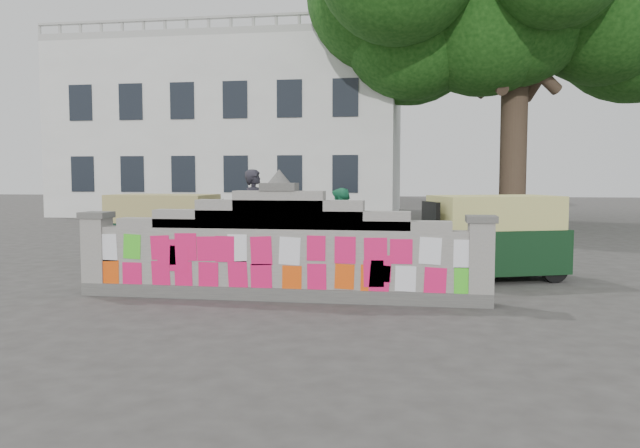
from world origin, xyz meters
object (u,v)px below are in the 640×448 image
object	(u,v)px
rickshaw_left	(167,228)
rickshaw_right	(491,236)
cyclist_bike	(256,244)
pedestrian	(340,229)
cyclist_rider	(255,226)

from	to	relation	value
rickshaw_left	rickshaw_right	bearing A→B (deg)	-3.67
cyclist_bike	pedestrian	bearing A→B (deg)	-72.92
cyclist_bike	cyclist_rider	size ratio (longest dim) A/B	1.12
rickshaw_right	rickshaw_left	bearing A→B (deg)	-28.02
cyclist_rider	rickshaw_right	distance (m)	4.64
rickshaw_left	pedestrian	bearing A→B (deg)	2.75
rickshaw_left	rickshaw_right	world-z (taller)	rickshaw_right
rickshaw_left	cyclist_rider	bearing A→B (deg)	-4.72
cyclist_bike	cyclist_rider	world-z (taller)	cyclist_rider
cyclist_rider	pedestrian	world-z (taller)	cyclist_rider
pedestrian	rickshaw_right	world-z (taller)	pedestrian
cyclist_rider	rickshaw_left	xyz separation A→B (m)	(-2.04, 0.31, -0.11)
pedestrian	rickshaw_left	world-z (taller)	pedestrian
cyclist_bike	rickshaw_right	xyz separation A→B (m)	(4.61, -0.56, 0.27)
cyclist_bike	rickshaw_left	xyz separation A→B (m)	(-2.04, 0.31, 0.26)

